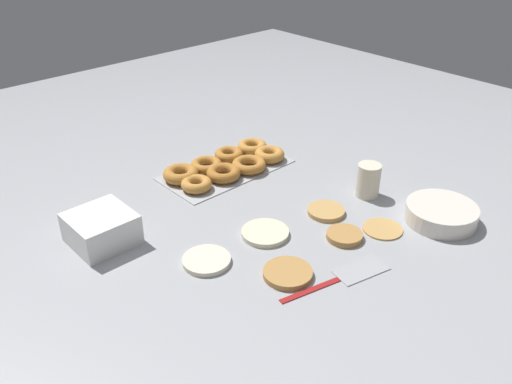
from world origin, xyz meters
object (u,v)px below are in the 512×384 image
pancake_5 (383,228)px  spatula (350,274)px  donut_tray (226,165)px  pancake_2 (288,273)px  pancake_0 (207,260)px  pancake_4 (265,233)px  container_stack (101,228)px  paper_cup (368,180)px  pancake_3 (326,211)px  pancake_1 (344,236)px  batter_bowl (441,214)px

pancake_5 → spatula: 0.21m
spatula → donut_tray: bearing=91.0°
pancake_2 → donut_tray: donut_tray is taller
pancake_0 → pancake_5: size_ratio=1.12×
pancake_4 → spatula: 0.24m
donut_tray → container_stack: size_ratio=2.74×
pancake_4 → paper_cup: (-0.34, 0.05, 0.04)m
pancake_4 → pancake_5: 0.30m
pancake_3 → paper_cup: bearing=174.9°
pancake_1 → pancake_5: 0.11m
pancake_0 → pancake_2: bearing=123.0°
pancake_3 → pancake_5: pancake_3 is taller
spatula → paper_cup: bearing=44.5°
pancake_4 → pancake_1: bearing=133.5°
pancake_3 → pancake_5: 0.15m
pancake_0 → batter_bowl: bearing=154.1°
paper_cup → spatula: paper_cup is taller
pancake_3 → batter_bowl: batter_bowl is taller
pancake_4 → paper_cup: size_ratio=1.25×
pancake_2 → pancake_3: 0.28m
pancake_1 → batter_bowl: (-0.24, 0.12, 0.02)m
donut_tray → spatula: (0.12, 0.57, -0.02)m
pancake_5 → container_stack: 0.69m
pancake_4 → spatula: size_ratio=0.43×
pancake_2 → pancake_4: pancake_2 is taller
pancake_2 → pancake_4: size_ratio=0.94×
pancake_0 → container_stack: container_stack is taller
batter_bowl → paper_cup: bearing=-81.4°
donut_tray → batter_bowl: (-0.22, 0.59, 0.01)m
donut_tray → paper_cup: bearing=117.0°
batter_bowl → spatula: size_ratio=0.65×
pancake_4 → container_stack: bearing=-38.4°
pancake_2 → paper_cup: (-0.42, -0.10, 0.04)m
spatula → pancake_4: bearing=110.3°
pancake_0 → pancake_1: (-0.31, 0.15, 0.00)m
pancake_2 → pancake_3: size_ratio=1.13×
container_stack → spatula: 0.60m
batter_bowl → paper_cup: (0.03, -0.21, 0.02)m
donut_tray → container_stack: bearing=10.5°
pancake_5 → pancake_4: bearing=-37.8°
donut_tray → batter_bowl: 0.63m
pancake_0 → container_stack: (0.13, -0.24, 0.03)m
spatula → container_stack: bearing=137.7°
pancake_0 → pancake_3: (-0.36, 0.04, 0.00)m
paper_cup → pancake_4: bearing=-8.0°
pancake_2 → container_stack: bearing=-59.0°
pancake_2 → donut_tray: (-0.22, -0.48, 0.01)m
paper_cup → pancake_0: bearing=-6.4°
pancake_1 → donut_tray: (-0.02, -0.47, 0.01)m
pancake_4 → paper_cup: bearing=172.0°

